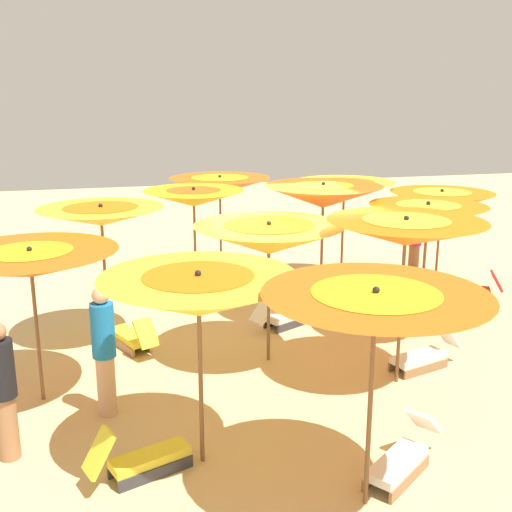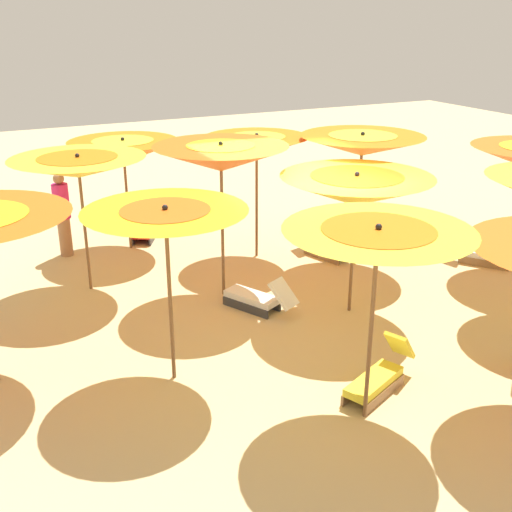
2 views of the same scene
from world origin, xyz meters
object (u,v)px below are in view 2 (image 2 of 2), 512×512
(beach_umbrella_10, at_px, (78,167))
(beach_umbrella_6, at_px, (166,223))
(beach_umbrella_4, at_px, (356,190))
(beach_umbrella_5, at_px, (362,145))
(beachgoer_0, at_px, (63,214))
(beach_umbrella_11, at_px, (123,151))
(lounger_4, at_px, (479,253))
(lounger_2, at_px, (323,245))
(beach_umbrella_8, at_px, (257,146))
(lounger_0, at_px, (146,228))
(beach_ball, at_px, (378,209))
(lounger_3, at_px, (257,298))
(beach_umbrella_3, at_px, (377,243))
(lounger_1, at_px, (378,377))

(beach_umbrella_10, bearing_deg, beach_umbrella_6, 6.36)
(beach_umbrella_4, distance_m, beach_umbrella_6, 3.17)
(beach_umbrella_5, xyz_separation_m, beachgoer_0, (-2.78, -4.73, -1.38))
(beach_umbrella_11, bearing_deg, lounger_4, 57.04)
(lounger_2, bearing_deg, beach_umbrella_8, -132.41)
(beach_umbrella_6, height_order, lounger_0, beach_umbrella_6)
(lounger_0, height_order, beach_ball, lounger_0)
(beach_umbrella_4, relative_size, lounger_0, 1.83)
(lounger_3, relative_size, beach_ball, 4.16)
(beachgoer_0, bearing_deg, beach_umbrella_8, -79.71)
(lounger_2, distance_m, beach_ball, 2.99)
(beach_umbrella_11, xyz_separation_m, lounger_2, (2.04, 3.20, -1.72))
(beach_umbrella_6, height_order, lounger_2, beach_umbrella_6)
(beach_umbrella_3, xyz_separation_m, beach_umbrella_4, (-2.40, 1.39, -0.19))
(lounger_1, relative_size, beach_ball, 4.14)
(beach_umbrella_3, height_order, beach_umbrella_5, beach_umbrella_5)
(beach_umbrella_8, relative_size, lounger_3, 1.86)
(beach_umbrella_8, bearing_deg, lounger_2, 63.91)
(lounger_0, xyz_separation_m, lounger_1, (6.76, 0.90, 0.01))
(beach_umbrella_3, distance_m, beach_umbrella_4, 2.78)
(beach_umbrella_8, bearing_deg, beach_umbrella_3, -12.26)
(beach_umbrella_6, height_order, beach_umbrella_10, beach_umbrella_10)
(lounger_4, distance_m, beachgoer_0, 7.81)
(beach_umbrella_10, relative_size, lounger_4, 1.88)
(beach_umbrella_6, relative_size, lounger_3, 1.82)
(lounger_2, xyz_separation_m, lounger_4, (1.59, 2.40, -0.00))
(lounger_1, xyz_separation_m, lounger_4, (-2.64, 4.23, 0.00))
(beach_umbrella_6, xyz_separation_m, beach_umbrella_10, (-3.25, -0.36, 0.01))
(beachgoer_0, relative_size, beach_ball, 5.28)
(beach_umbrella_3, bearing_deg, lounger_2, 153.78)
(beach_umbrella_5, height_order, beachgoer_0, beach_umbrella_5)
(beach_umbrella_4, bearing_deg, beach_umbrella_11, -151.20)
(lounger_3, bearing_deg, beach_umbrella_10, 21.30)
(beach_umbrella_5, height_order, beach_umbrella_8, beach_umbrella_5)
(beach_umbrella_6, xyz_separation_m, lounger_0, (-5.37, 1.25, -1.89))
(beach_ball, bearing_deg, beach_umbrella_4, -41.21)
(lounger_0, distance_m, beachgoer_0, 1.83)
(beach_umbrella_4, distance_m, beach_ball, 5.42)
(beachgoer_0, bearing_deg, beach_umbrella_11, -60.10)
(lounger_1, height_order, beachgoer_0, beachgoer_0)
(beach_umbrella_3, distance_m, beach_umbrella_8, 5.27)
(beach_ball, bearing_deg, beach_umbrella_3, -37.32)
(beach_umbrella_6, xyz_separation_m, lounger_4, (-1.24, 6.37, -1.88))
(beach_umbrella_8, xyz_separation_m, beach_umbrella_10, (0.15, -3.19, -0.03))
(lounger_1, height_order, lounger_3, lounger_1)
(beach_umbrella_6, distance_m, lounger_2, 5.23)
(lounger_4, xyz_separation_m, beachgoer_0, (-3.77, -6.81, 0.63))
(beach_umbrella_5, distance_m, beach_umbrella_11, 4.41)
(beach_umbrella_8, relative_size, lounger_1, 1.87)
(beach_umbrella_3, height_order, lounger_3, beach_umbrella_3)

